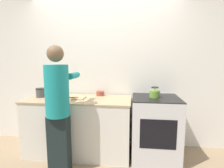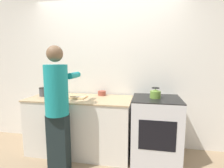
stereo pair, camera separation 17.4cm
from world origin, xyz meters
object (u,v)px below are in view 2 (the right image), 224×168
cutting_board (77,97)px  bowl_prep (56,95)px  oven (156,129)px  knife (77,97)px  person (57,104)px  canister_jar (44,92)px  kettle (155,94)px

cutting_board → bowl_prep: size_ratio=1.74×
oven → cutting_board: 1.30m
knife → person: bearing=-116.6°
oven → canister_jar: (-1.82, 0.04, 0.49)m
oven → kettle: kettle is taller
oven → canister_jar: 1.88m
oven → kettle: (-0.02, -0.00, 0.53)m
knife → oven: bearing=-18.9°
kettle → canister_jar: 1.80m
oven → bowl_prep: (-1.59, 0.02, 0.45)m
oven → knife: size_ratio=4.06×
cutting_board → bowl_prep: bearing=178.0°
bowl_prep → canister_jar: bearing=176.3°
knife → kettle: kettle is taller
kettle → person: bearing=-158.2°
knife → bowl_prep: size_ratio=1.36×
cutting_board → knife: size_ratio=1.28×
cutting_board → canister_jar: (-0.59, 0.03, 0.06)m
knife → bowl_prep: bearing=156.9°
oven → kettle: size_ratio=6.08×
cutting_board → bowl_prep: 0.36m
person → kettle: size_ratio=10.80×
person → kettle: (1.26, 0.51, 0.09)m
person → bowl_prep: person is taller
knife → kettle: 1.20m
person → canister_jar: size_ratio=11.11×
kettle → canister_jar: kettle is taller
kettle → canister_jar: size_ratio=1.03×
person → kettle: 1.36m
person → oven: bearing=21.6°
cutting_board → kettle: (1.21, -0.01, 0.11)m
oven → person: person is taller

